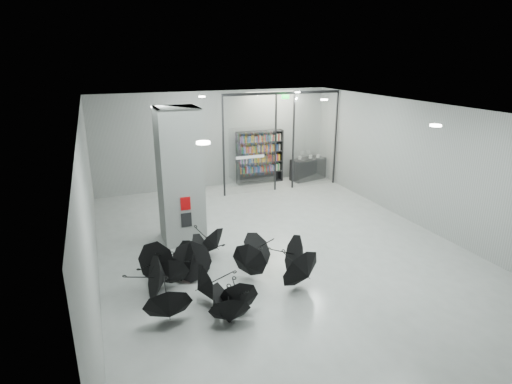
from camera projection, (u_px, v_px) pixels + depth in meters
name	position (u px, v px, depth m)	size (l,w,h in m)	color
room	(287.00, 155.00, 11.12)	(14.00, 14.02, 4.01)	gray
column	(180.00, 176.00, 12.29)	(1.20, 1.20, 4.00)	slate
fire_cabinet	(186.00, 204.00, 11.95)	(0.28, 0.04, 0.38)	#A50A07
info_panel	(186.00, 220.00, 12.10)	(0.30, 0.03, 0.42)	black
exit_sign	(285.00, 97.00, 16.33)	(0.30, 0.06, 0.15)	#0CE533
glass_partition	(282.00, 138.00, 17.02)	(5.06, 0.08, 4.00)	silver
bookshelf	(260.00, 157.00, 18.29)	(2.07, 0.41, 2.28)	black
shop_counter	(308.00, 169.00, 18.92)	(1.61, 0.64, 0.96)	black
umbrella_cluster	(216.00, 276.00, 10.11)	(4.63, 4.45, 1.31)	black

